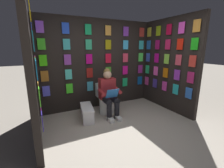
% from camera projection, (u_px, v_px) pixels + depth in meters
% --- Properties ---
extents(ground_plane, '(30.00, 30.00, 0.00)m').
position_uv_depth(ground_plane, '(137.00, 138.00, 2.93)').
color(ground_plane, '#B2A899').
extents(display_wall_back, '(3.34, 0.14, 2.46)m').
position_uv_depth(display_wall_back, '(98.00, 64.00, 4.35)').
color(display_wall_back, black).
rests_on(display_wall_back, ground).
extents(display_wall_left, '(0.14, 1.90, 2.46)m').
position_uv_depth(display_wall_left, '(168.00, 65.00, 4.20)').
color(display_wall_left, black).
rests_on(display_wall_left, ground).
extents(display_wall_right, '(0.14, 1.90, 2.46)m').
position_uv_depth(display_wall_right, '(32.00, 74.00, 2.75)').
color(display_wall_right, black).
rests_on(display_wall_right, ground).
extents(toilet, '(0.41, 0.56, 0.77)m').
position_uv_depth(toilet, '(106.00, 100.00, 4.07)').
color(toilet, white).
rests_on(toilet, ground).
extents(person_reading, '(0.54, 0.70, 1.19)m').
position_uv_depth(person_reading, '(109.00, 93.00, 3.81)').
color(person_reading, maroon).
rests_on(person_reading, ground).
extents(comic_longbox_near, '(0.38, 0.72, 0.33)m').
position_uv_depth(comic_longbox_near, '(87.00, 113.00, 3.69)').
color(comic_longbox_near, silver).
rests_on(comic_longbox_near, ground).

